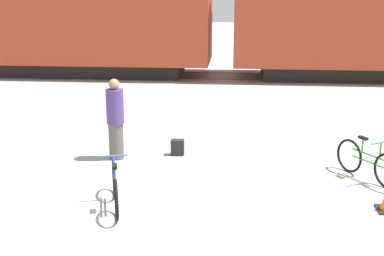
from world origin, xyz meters
TOP-DOWN VIEW (x-y plane):
  - ground_plane at (0.00, 0.00)m, footprint 80.00×80.00m
  - rail_near at (0.00, 12.16)m, footprint 40.83×0.07m
  - rail_far at (0.00, 13.59)m, footprint 40.83×0.07m
  - bicycle_blue at (-1.35, 0.15)m, footprint 0.53×1.60m
  - bicycle_green at (3.11, 1.80)m, footprint 0.93×1.42m
  - person_in_purple at (-1.89, 2.63)m, footprint 0.37×0.37m
  - backpack at (-0.63, 2.98)m, footprint 0.28×0.20m

SIDE VIEW (x-z plane):
  - ground_plane at x=0.00m, z-range 0.00..0.00m
  - rail_near at x=0.00m, z-range 0.00..0.01m
  - rail_far at x=0.00m, z-range 0.00..0.01m
  - backpack at x=-0.63m, z-range 0.00..0.34m
  - bicycle_blue at x=-1.35m, z-range -0.06..0.77m
  - bicycle_green at x=3.11m, z-range -0.06..0.77m
  - person_in_purple at x=-1.89m, z-range 0.00..1.71m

